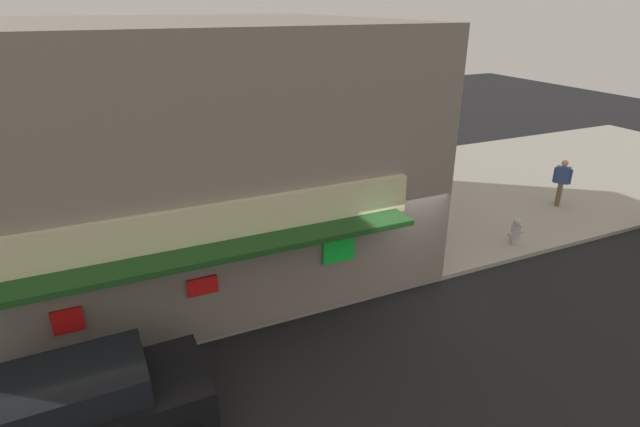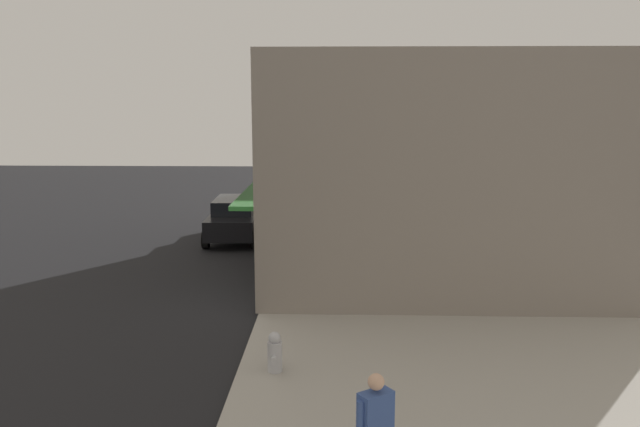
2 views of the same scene
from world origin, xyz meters
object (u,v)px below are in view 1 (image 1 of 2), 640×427
at_px(fire_hydrant, 516,231).
at_px(trash_can, 202,290).
at_px(pedestrian, 562,180).
at_px(traffic_light, 349,136).
at_px(parked_car_black, 78,410).
at_px(potted_plant_by_doorway, 136,290).
at_px(potted_plant_by_window, 257,241).

relative_size(fire_hydrant, trash_can, 0.86).
xyz_separation_m(fire_hydrant, pedestrian, (3.66, 1.69, 0.53)).
relative_size(traffic_light, fire_hydrant, 7.66).
height_order(pedestrian, parked_car_black, pedestrian).
relative_size(trash_can, potted_plant_by_doorway, 1.07).
bearing_deg(fire_hydrant, pedestrian, 24.77).
bearing_deg(potted_plant_by_doorway, fire_hydrant, -6.09).
bearing_deg(traffic_light, parked_car_black, -155.73).
bearing_deg(traffic_light, potted_plant_by_window, 132.59).
height_order(fire_hydrant, parked_car_black, parked_car_black).
xyz_separation_m(traffic_light, fire_hydrant, (5.55, -0.16, -3.42)).
bearing_deg(pedestrian, fire_hydrant, -155.23).
height_order(fire_hydrant, potted_plant_by_doorway, potted_plant_by_doorway).
distance_m(traffic_light, parked_car_black, 7.49).
distance_m(fire_hydrant, trash_can, 9.15).
distance_m(traffic_light, fire_hydrant, 6.52).
distance_m(trash_can, pedestrian, 12.87).
distance_m(fire_hydrant, parked_car_black, 12.06).
distance_m(potted_plant_by_doorway, potted_plant_by_window, 3.39).
bearing_deg(fire_hydrant, parked_car_black, -167.36).
bearing_deg(potted_plant_by_window, potted_plant_by_doorway, -164.13).
distance_m(trash_can, potted_plant_by_window, 2.43).
distance_m(traffic_light, pedestrian, 9.78).
bearing_deg(trash_can, potted_plant_by_window, 40.05).
distance_m(potted_plant_by_doorway, parked_car_black, 3.96).
relative_size(potted_plant_by_doorway, parked_car_black, 0.21).
relative_size(traffic_light, trash_can, 6.61).
bearing_deg(pedestrian, potted_plant_by_window, 178.11).
bearing_deg(parked_car_black, trash_can, 50.06).
xyz_separation_m(fire_hydrant, trash_can, (-9.14, 0.49, 0.08)).
bearing_deg(pedestrian, potted_plant_by_doorway, -177.72).
height_order(traffic_light, parked_car_black, traffic_light).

